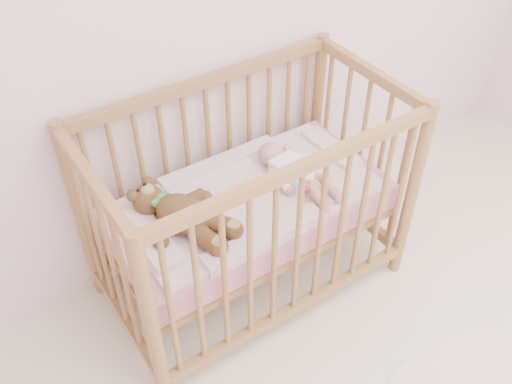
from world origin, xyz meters
TOP-DOWN VIEW (x-y plane):
  - crib at (-0.19, 1.60)m, footprint 1.36×0.76m
  - mattress at (-0.19, 1.60)m, footprint 1.22×0.62m
  - blanket at (-0.19, 1.60)m, footprint 1.10×0.58m
  - baby at (0.03, 1.58)m, footprint 0.30×0.52m
  - teddy_bear at (-0.52, 1.58)m, footprint 0.56×0.64m

SIDE VIEW (x-z plane):
  - mattress at x=-0.19m, z-range 0.42..0.55m
  - crib at x=-0.19m, z-range 0.00..1.00m
  - blanket at x=-0.19m, z-range 0.53..0.59m
  - baby at x=0.03m, z-range 0.58..0.69m
  - teddy_bear at x=-0.52m, z-range 0.57..0.72m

